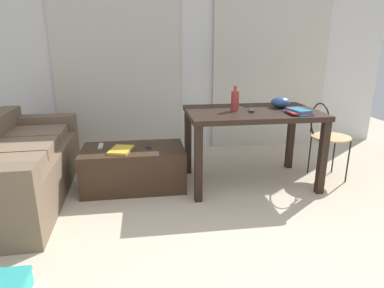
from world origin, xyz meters
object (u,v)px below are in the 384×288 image
at_px(couch, 15,168).
at_px(bottle_near, 235,101).
at_px(craft_table, 252,121).
at_px(magazine, 121,150).
at_px(bowl, 281,102).
at_px(wire_chair, 325,132).
at_px(coffee_table, 134,168).
at_px(book_stack, 298,112).
at_px(tv_remote_secondary, 148,146).
at_px(tv_remote_primary, 101,146).
at_px(scissors, 237,107).
at_px(tv_remote_on_table, 252,110).

xyz_separation_m(couch, bottle_near, (2.13, 0.05, 0.58)).
bearing_deg(couch, craft_table, 1.17).
distance_m(craft_table, magazine, 1.35).
bearing_deg(bowl, magazine, -175.50).
relative_size(couch, magazine, 7.09).
bearing_deg(wire_chair, coffee_table, 178.35).
bearing_deg(book_stack, magazine, 173.15).
distance_m(coffee_table, craft_table, 1.31).
bearing_deg(book_stack, craft_table, 148.82).
bearing_deg(coffee_table, book_stack, -10.27).
bearing_deg(craft_table, bowl, 17.16).
bearing_deg(craft_table, couch, -178.83).
height_order(bottle_near, bowl, bottle_near).
height_order(couch, magazine, couch).
xyz_separation_m(bowl, tv_remote_secondary, (-1.40, -0.01, -0.41)).
xyz_separation_m(coffee_table, bottle_near, (1.03, -0.06, 0.68)).
bearing_deg(bowl, tv_remote_secondary, -179.40).
relative_size(bowl, book_stack, 0.61).
bearing_deg(tv_remote_primary, bowl, -3.01).
xyz_separation_m(couch, tv_remote_secondary, (1.26, 0.14, 0.12)).
height_order(scissors, tv_remote_primary, scissors).
xyz_separation_m(tv_remote_on_table, magazine, (-1.31, 0.01, -0.36)).
distance_m(bottle_near, scissors, 0.23).
relative_size(couch, bottle_near, 7.89).
bearing_deg(magazine, tv_remote_secondary, 38.57).
distance_m(coffee_table, tv_remote_on_table, 1.34).
distance_m(wire_chair, scissors, 0.99).
bearing_deg(tv_remote_secondary, bottle_near, -6.02).
bearing_deg(couch, book_stack, -3.91).
bearing_deg(bottle_near, craft_table, 0.64).
xyz_separation_m(coffee_table, scissors, (1.11, 0.13, 0.58)).
xyz_separation_m(tv_remote_on_table, tv_remote_secondary, (-1.04, 0.13, -0.37)).
height_order(coffee_table, tv_remote_primary, tv_remote_primary).
bearing_deg(bottle_near, scissors, 67.05).
xyz_separation_m(wire_chair, magazine, (-2.16, -0.03, -0.10)).
xyz_separation_m(wire_chair, scissors, (-0.93, 0.19, 0.26)).
relative_size(craft_table, tv_remote_primary, 8.20).
bearing_deg(coffee_table, craft_table, -2.72).
bearing_deg(craft_table, tv_remote_secondary, 175.12).
height_order(coffee_table, book_stack, book_stack).
relative_size(couch, tv_remote_secondary, 11.62).
bearing_deg(tv_remote_secondary, tv_remote_primary, 173.92).
distance_m(bowl, tv_remote_primary, 1.93).
distance_m(bowl, book_stack, 0.34).
height_order(tv_remote_secondary, magazine, magazine).
height_order(book_stack, scissors, book_stack).
distance_m(coffee_table, tv_remote_primary, 0.40).
relative_size(bottle_near, book_stack, 0.77).
distance_m(coffee_table, bottle_near, 1.24).
bearing_deg(craft_table, scissors, 118.61).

